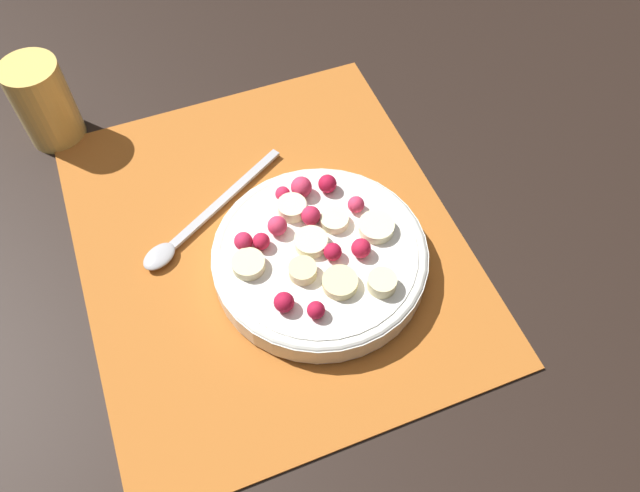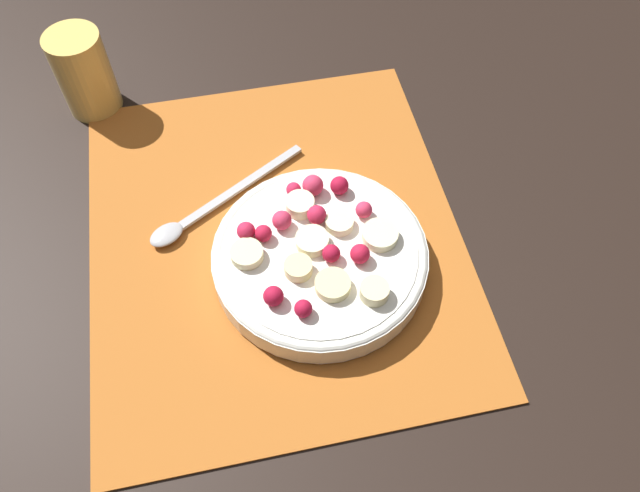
# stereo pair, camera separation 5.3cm
# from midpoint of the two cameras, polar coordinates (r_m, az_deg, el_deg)

# --- Properties ---
(ground_plane) EXTENTS (3.00, 3.00, 0.00)m
(ground_plane) POSITION_cam_midpoint_polar(r_m,az_deg,el_deg) (0.63, -7.01, 0.07)
(ground_plane) COLOR black
(placemat) EXTENTS (0.43, 0.37, 0.01)m
(placemat) POSITION_cam_midpoint_polar(r_m,az_deg,el_deg) (0.63, -7.03, 0.22)
(placemat) COLOR #B26023
(placemat) RESTS_ON ground_plane
(fruit_bowl) EXTENTS (0.21, 0.21, 0.05)m
(fruit_bowl) POSITION_cam_midpoint_polar(r_m,az_deg,el_deg) (0.59, -2.58, -1.04)
(fruit_bowl) COLOR silver
(fruit_bowl) RESTS_ON placemat
(spoon) EXTENTS (0.11, 0.18, 0.01)m
(spoon) POSITION_cam_midpoint_polar(r_m,az_deg,el_deg) (0.65, -14.02, 1.41)
(spoon) COLOR #B2B2B7
(spoon) RESTS_ON placemat
(drinking_glass) EXTENTS (0.06, 0.06, 0.10)m
(drinking_glass) POSITION_cam_midpoint_polar(r_m,az_deg,el_deg) (0.76, -25.83, 11.61)
(drinking_glass) COLOR #F4CC66
(drinking_glass) RESTS_ON ground_plane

